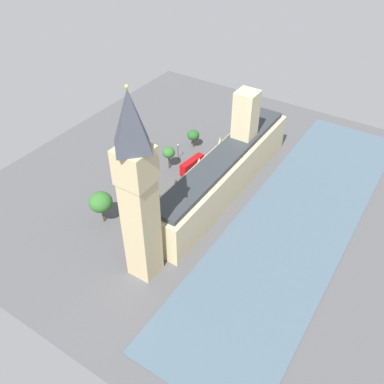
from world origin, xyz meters
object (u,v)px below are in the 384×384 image
at_px(parliament_building, 226,169).
at_px(pedestrian_trailing, 237,147).
at_px(plane_tree_far_end, 193,135).
at_px(plane_tree_under_trees, 169,153).
at_px(plane_tree_near_tower, 138,179).
at_px(plane_tree_opposite_hall, 101,202).
at_px(street_lamp_leading, 178,149).
at_px(car_blue_kerbside, 156,199).
at_px(pedestrian_midblock, 168,214).
at_px(double_decker_bus_by_river_gate, 192,165).
at_px(clock_tower, 138,190).
at_px(car_black_corner, 225,141).

height_order(parliament_building, pedestrian_trailing, parliament_building).
xyz_separation_m(plane_tree_far_end, plane_tree_under_trees, (-0.18, 16.29, 1.37)).
height_order(pedestrian_trailing, plane_tree_far_end, plane_tree_far_end).
relative_size(plane_tree_near_tower, plane_tree_opposite_hall, 0.79).
bearing_deg(plane_tree_far_end, street_lamp_leading, 88.63).
bearing_deg(car_blue_kerbside, pedestrian_trailing, -92.18).
bearing_deg(car_blue_kerbside, pedestrian_midblock, 160.54).
bearing_deg(pedestrian_trailing, plane_tree_opposite_hall, 33.50).
bearing_deg(parliament_building, plane_tree_near_tower, 37.73).
xyz_separation_m(double_decker_bus_by_river_gate, car_blue_kerbside, (0.51, 20.57, -1.75)).
height_order(clock_tower, plane_tree_far_end, clock_tower).
relative_size(clock_tower, car_black_corner, 11.02).
relative_size(pedestrian_midblock, street_lamp_leading, 0.24).
bearing_deg(clock_tower, plane_tree_opposite_hall, -19.83).
height_order(parliament_building, pedestrian_midblock, parliament_building).
bearing_deg(plane_tree_opposite_hall, car_black_corner, -99.36).
relative_size(plane_tree_near_tower, plane_tree_far_end, 1.17).
relative_size(clock_tower, double_decker_bus_by_river_gate, 5.04).
relative_size(car_blue_kerbside, plane_tree_opposite_hall, 0.44).
relative_size(car_black_corner, pedestrian_trailing, 3.01).
distance_m(plane_tree_under_trees, street_lamp_leading, 6.72).
xyz_separation_m(pedestrian_trailing, plane_tree_opposite_hall, (15.22, 58.14, 7.00)).
bearing_deg(plane_tree_under_trees, car_blue_kerbside, 112.50).
distance_m(parliament_building, plane_tree_opposite_hall, 41.44).
height_order(car_black_corner, street_lamp_leading, street_lamp_leading).
height_order(clock_tower, car_black_corner, clock_tower).
height_order(car_blue_kerbside, plane_tree_far_end, plane_tree_far_end).
xyz_separation_m(plane_tree_opposite_hall, plane_tree_under_trees, (-0.75, -33.70, -1.14)).
distance_m(plane_tree_opposite_hall, plane_tree_under_trees, 33.73).
xyz_separation_m(clock_tower, plane_tree_near_tower, (22.04, -24.90, -22.06)).
bearing_deg(pedestrian_midblock, plane_tree_far_end, 172.45).
height_order(pedestrian_trailing, street_lamp_leading, street_lamp_leading).
relative_size(parliament_building, plane_tree_under_trees, 8.30).
relative_size(plane_tree_far_end, street_lamp_leading, 1.11).
bearing_deg(plane_tree_opposite_hall, pedestrian_trailing, -104.67).
distance_m(pedestrian_trailing, plane_tree_far_end, 17.36).
xyz_separation_m(car_black_corner, pedestrian_trailing, (-5.51, 0.78, -0.16)).
height_order(clock_tower, plane_tree_under_trees, clock_tower).
xyz_separation_m(pedestrian_trailing, plane_tree_near_tower, (14.58, 41.42, 5.11)).
bearing_deg(street_lamp_leading, plane_tree_near_tower, 90.77).
xyz_separation_m(clock_tower, car_blue_kerbside, (14.69, -24.38, -27.02)).
height_order(pedestrian_trailing, plane_tree_opposite_hall, plane_tree_opposite_hall).
distance_m(parliament_building, plane_tree_far_end, 27.80).
bearing_deg(car_black_corner, clock_tower, 104.15).
relative_size(double_decker_bus_by_river_gate, plane_tree_far_end, 1.48).
relative_size(clock_tower, plane_tree_near_tower, 6.37).
relative_size(double_decker_bus_by_river_gate, plane_tree_opposite_hall, 0.99).
relative_size(car_black_corner, plane_tree_under_trees, 0.57).
height_order(plane_tree_near_tower, plane_tree_under_trees, plane_tree_under_trees).
bearing_deg(car_blue_kerbside, plane_tree_far_end, -69.99).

